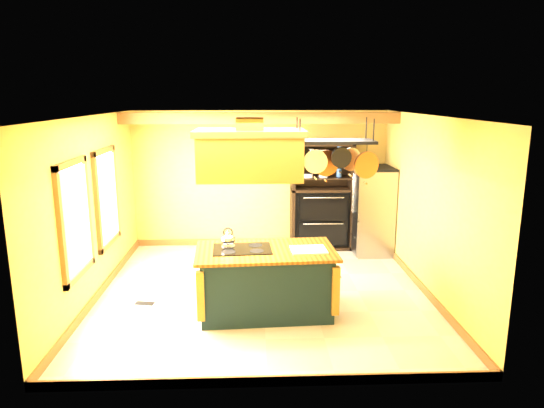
{
  "coord_description": "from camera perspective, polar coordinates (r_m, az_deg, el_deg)",
  "views": [
    {
      "loc": [
        -0.14,
        -7.02,
        2.99
      ],
      "look_at": [
        0.15,
        0.3,
        1.34
      ],
      "focal_mm": 32.0,
      "sensor_mm": 36.0,
      "label": 1
    }
  ],
  "objects": [
    {
      "name": "wall_left",
      "position": [
        7.59,
        -20.33,
        -0.57
      ],
      "size": [
        0.02,
        5.0,
        2.7
      ],
      "primitive_type": "cube",
      "color": "gold",
      "rests_on": "floor"
    },
    {
      "name": "pot_rack",
      "position": [
        6.46,
        7.39,
        6.2
      ],
      "size": [
        1.14,
        0.52,
        0.78
      ],
      "color": "black",
      "rests_on": "ceiling"
    },
    {
      "name": "wall_back",
      "position": [
        9.67,
        -1.4,
        2.93
      ],
      "size": [
        5.0,
        0.02,
        2.7
      ],
      "primitive_type": "cube",
      "color": "gold",
      "rests_on": "floor"
    },
    {
      "name": "kitchen_island",
      "position": [
        6.81,
        -0.76,
        -9.02
      ],
      "size": [
        1.96,
        1.17,
        1.11
      ],
      "rotation": [
        0.0,
        0.0,
        0.06
      ],
      "color": "#13242C",
      "rests_on": "floor"
    },
    {
      "name": "wall_right",
      "position": [
        7.68,
        17.89,
        -0.25
      ],
      "size": [
        0.02,
        5.0,
        2.7
      ],
      "primitive_type": "cube",
      "color": "gold",
      "rests_on": "floor"
    },
    {
      "name": "range_hood",
      "position": [
        6.37,
        -2.6,
        6.0
      ],
      "size": [
        1.43,
        0.81,
        0.8
      ],
      "color": "#BC7F2F",
      "rests_on": "ceiling"
    },
    {
      "name": "ceiling_beam",
      "position": [
        8.74,
        -1.37,
        10.08
      ],
      "size": [
        5.0,
        0.15,
        0.2
      ],
      "primitive_type": "cube",
      "color": "#96612E",
      "rests_on": "ceiling"
    },
    {
      "name": "ceiling",
      "position": [
        7.03,
        -1.15,
        10.34
      ],
      "size": [
        5.0,
        5.0,
        0.0
      ],
      "primitive_type": "plane",
      "rotation": [
        3.14,
        0.0,
        0.0
      ],
      "color": "white",
      "rests_on": "wall_back"
    },
    {
      "name": "refrigerator",
      "position": [
        9.46,
        11.65,
        -0.98
      ],
      "size": [
        0.71,
        0.84,
        1.63
      ],
      "color": "gray",
      "rests_on": "floor"
    },
    {
      "name": "floor",
      "position": [
        7.63,
        -1.06,
        -10.35
      ],
      "size": [
        5.0,
        5.0,
        0.0
      ],
      "primitive_type": "plane",
      "color": "beige",
      "rests_on": "ground"
    },
    {
      "name": "window_far",
      "position": [
        8.13,
        -18.84,
        0.74
      ],
      "size": [
        0.06,
        1.06,
        1.56
      ],
      "color": "#96612E",
      "rests_on": "wall_left"
    },
    {
      "name": "window_near",
      "position": [
        6.83,
        -22.11,
        -1.7
      ],
      "size": [
        0.06,
        1.06,
        1.56
      ],
      "color": "#96612E",
      "rests_on": "wall_left"
    },
    {
      "name": "hutch",
      "position": [
        9.64,
        5.79,
        -0.31
      ],
      "size": [
        1.19,
        0.55,
        2.11
      ],
      "color": "black",
      "rests_on": "floor"
    },
    {
      "name": "wall_front",
      "position": [
        4.81,
        -0.49,
        -7.19
      ],
      "size": [
        5.0,
        0.02,
        2.7
      ],
      "primitive_type": "cube",
      "color": "gold",
      "rests_on": "floor"
    },
    {
      "name": "floor_register",
      "position": [
        7.49,
        -14.76,
        -11.23
      ],
      "size": [
        0.3,
        0.17,
        0.01
      ],
      "primitive_type": "cube",
      "rotation": [
        0.0,
        0.0,
        -0.19
      ],
      "color": "black",
      "rests_on": "floor"
    }
  ]
}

